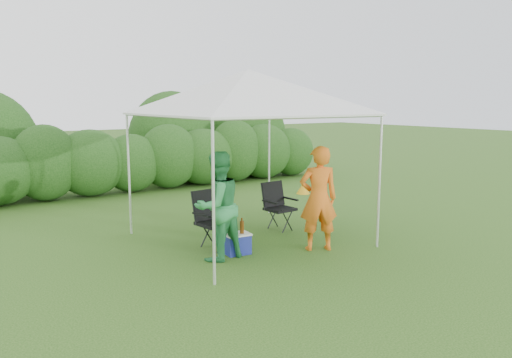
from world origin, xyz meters
TOP-DOWN VIEW (x-y plane):
  - ground at (0.00, 0.00)m, footprint 70.00×70.00m
  - hedge at (0.00, 6.00)m, footprint 11.92×1.53m
  - canopy at (0.00, 0.50)m, footprint 3.10×3.10m
  - chair_right at (0.85, 0.83)m, footprint 0.57×0.52m
  - chair_left at (-0.72, 0.47)m, footprint 0.62×0.58m
  - man at (0.61, -0.57)m, footprint 0.71×0.62m
  - woman at (-0.94, -0.11)m, footprint 0.88×0.74m
  - cooler at (-0.57, -0.06)m, footprint 0.41×0.32m
  - bottle at (-0.51, -0.10)m, footprint 0.06×0.06m
  - lawn_toy at (3.57, 3.25)m, footprint 0.57×0.48m

SIDE VIEW (x-z plane):
  - ground at x=0.00m, z-range 0.00..0.00m
  - lawn_toy at x=3.57m, z-range -0.01..0.28m
  - cooler at x=-0.57m, z-range 0.00..0.33m
  - bottle at x=-0.51m, z-range 0.32..0.57m
  - chair_right at x=0.85m, z-range 0.06..0.92m
  - chair_left at x=-0.72m, z-range 0.06..0.99m
  - woman at x=-0.94m, z-range 0.00..1.61m
  - hedge at x=0.00m, z-range -0.08..1.72m
  - man at x=0.61m, z-range 0.00..1.65m
  - canopy at x=0.00m, z-range 1.05..3.88m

